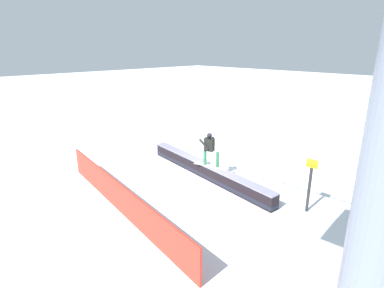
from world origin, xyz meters
The scene contains 5 objects.
ground_plane centered at (0.00, 0.00, 0.00)m, with size 120.00×120.00×0.00m, color white.
grind_box centered at (0.00, 0.00, 0.28)m, with size 7.61×1.43×0.63m.
snowboarder centered at (-0.26, 0.06, 1.42)m, with size 1.58×0.70×1.46m.
safety_fence centered at (0.00, 4.36, 0.56)m, with size 9.03×0.06×1.12m, color red.
trail_marker centered at (-4.53, -0.35, 1.04)m, with size 0.40×0.10×1.94m.
Camera 1 is at (-8.68, 9.31, 5.54)m, focal length 29.03 mm.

